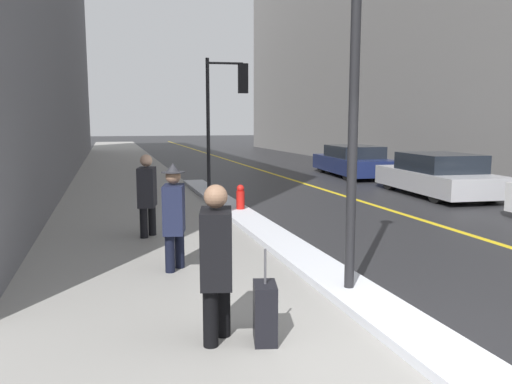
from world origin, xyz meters
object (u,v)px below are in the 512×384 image
lamp_post (355,44)px  pedestrian_trailing (216,256)px  pedestrian_in_fedora (174,213)px  rolling_suitcase (265,313)px  parked_car_silver (437,175)px  traffic_light_near (229,96)px  fire_hydrant (240,199)px  parked_car_navy (353,161)px  pedestrian_nearside (147,192)px

lamp_post → pedestrian_trailing: (-1.86, -0.83, -2.20)m
pedestrian_trailing → pedestrian_in_fedora: bearing=-165.1°
rolling_suitcase → lamp_post: bearing=137.5°
pedestrian_trailing → parked_car_silver: pedestrian_trailing is taller
traffic_light_near → fire_hydrant: traffic_light_near is taller
pedestrian_in_fedora → fire_hydrant: 4.71m
parked_car_navy → fire_hydrant: bearing=142.3°
rolling_suitcase → parked_car_silver: bearing=148.6°
parked_car_navy → rolling_suitcase: bearing=155.1°
pedestrian_nearside → rolling_suitcase: bearing=21.4°
parked_car_navy → pedestrian_trailing: bearing=153.5°
fire_hydrant → lamp_post: bearing=-91.3°
pedestrian_nearside → pedestrian_trailing: bearing=16.4°
pedestrian_in_fedora → rolling_suitcase: size_ratio=1.67×
pedestrian_nearside → rolling_suitcase: (0.75, -5.00, -0.57)m
lamp_post → fire_hydrant: size_ratio=7.37×
lamp_post → rolling_suitcase: 3.25m
pedestrian_in_fedora → pedestrian_trailing: bearing=14.9°
pedestrian_in_fedora → fire_hydrant: bearing=166.3°
pedestrian_nearside → parked_car_silver: 9.27m
pedestrian_trailing → traffic_light_near: bearing=178.8°
lamp_post → pedestrian_in_fedora: (-1.95, 1.70, -2.20)m
pedestrian_nearside → parked_car_navy: bearing=147.9°
traffic_light_near → pedestrian_trailing: 11.24m
lamp_post → parked_car_silver: size_ratio=1.12×
pedestrian_trailing → fire_hydrant: size_ratio=2.25×
pedestrian_trailing → fire_hydrant: 7.03m
parked_car_silver → fire_hydrant: bearing=106.5°
lamp_post → parked_car_navy: lamp_post is taller
pedestrian_in_fedora → pedestrian_nearside: size_ratio=1.01×
pedestrian_in_fedora → pedestrian_nearside: bearing=-162.0°
lamp_post → pedestrian_in_fedora: lamp_post is taller
pedestrian_nearside → parked_car_silver: size_ratio=0.34×
lamp_post → traffic_light_near: (0.82, 9.88, -0.09)m
parked_car_silver → parked_car_navy: 5.71m
pedestrian_nearside → parked_car_navy: pedestrian_nearside is taller
pedestrian_in_fedora → pedestrian_nearside: pedestrian_in_fedora is taller
lamp_post → pedestrian_nearside: 5.07m
lamp_post → parked_car_silver: 10.04m
pedestrian_trailing → rolling_suitcase: size_ratio=1.66×
pedestrian_trailing → parked_car_navy: bearing=160.9°
lamp_post → pedestrian_nearside: lamp_post is taller
pedestrian_trailing → parked_car_silver: (8.41, 8.02, -0.28)m
pedestrian_nearside → parked_car_silver: (8.71, 3.17, -0.28)m
pedestrian_trailing → pedestrian_nearside: bearing=-163.6°
pedestrian_in_fedora → fire_hydrant: pedestrian_in_fedora is taller
pedestrian_trailing → pedestrian_nearside: 4.86m
lamp_post → parked_car_navy: (6.71, 12.90, -2.48)m
lamp_post → parked_car_navy: size_ratio=1.02×
lamp_post → pedestrian_nearside: size_ratio=3.28×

